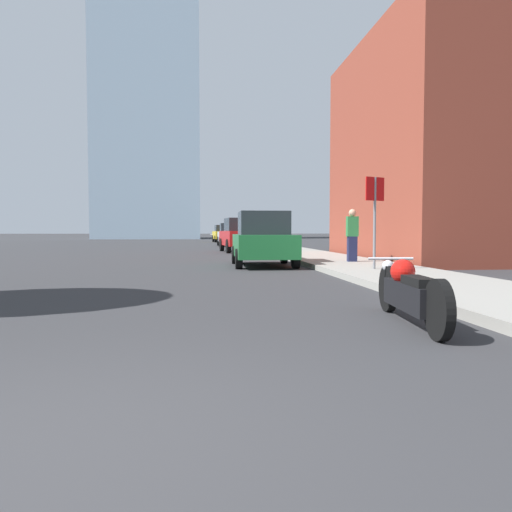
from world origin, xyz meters
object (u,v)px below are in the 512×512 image
object	(u,v)px
parked_car_red	(240,235)
stop_sign	(375,207)
parked_car_green	(263,240)
parked_car_yellow	(223,234)
pedestrian	(352,235)
parked_car_silver	(230,235)
motorcycle	(409,292)

from	to	relation	value
parked_car_red	stop_sign	world-z (taller)	stop_sign
parked_car_green	parked_car_red	bearing A→B (deg)	90.50
parked_car_yellow	pedestrian	xyz separation A→B (m)	(2.54, -34.50, 0.15)
parked_car_yellow	pedestrian	bearing A→B (deg)	-89.43
parked_car_silver	stop_sign	bearing A→B (deg)	-85.65
parked_car_red	motorcycle	bearing A→B (deg)	-93.46
parked_car_yellow	motorcycle	bearing A→B (deg)	-93.33
parked_car_red	parked_car_silver	world-z (taller)	parked_car_red
pedestrian	parked_car_green	bearing A→B (deg)	171.77
parked_car_red	stop_sign	distance (m)	14.36
parked_car_green	stop_sign	size ratio (longest dim) A/B	1.65
motorcycle	pedestrian	xyz separation A→B (m)	(2.30, 9.66, 0.62)
motorcycle	parked_car_green	world-z (taller)	parked_car_green
stop_sign	parked_car_green	bearing A→B (deg)	125.19
parked_car_green	parked_car_yellow	xyz separation A→B (m)	(0.27, 34.09, 0.01)
motorcycle	parked_car_red	bearing A→B (deg)	96.67
parked_car_red	pedestrian	bearing A→B (deg)	-80.92
parked_car_green	stop_sign	distance (m)	4.33
parked_car_red	parked_car_silver	xyz separation A→B (m)	(0.06, 10.54, -0.05)
pedestrian	parked_car_red	bearing A→B (deg)	103.60
parked_car_yellow	stop_sign	distance (m)	37.63
motorcycle	parked_car_yellow	xyz separation A→B (m)	(-0.24, 44.16, 0.47)
parked_car_green	parked_car_yellow	distance (m)	34.09
pedestrian	stop_sign	bearing A→B (deg)	-96.85
parked_car_red	stop_sign	size ratio (longest dim) A/B	1.90
parked_car_green	pedestrian	size ratio (longest dim) A/B	2.33
parked_car_yellow	parked_car_silver	bearing A→B (deg)	-94.01
parked_car_red	pedestrian	world-z (taller)	pedestrian
parked_car_yellow	stop_sign	size ratio (longest dim) A/B	1.69
stop_sign	pedestrian	world-z (taller)	stop_sign
stop_sign	parked_car_silver	bearing A→B (deg)	95.22
pedestrian	parked_car_silver	bearing A→B (deg)	96.92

